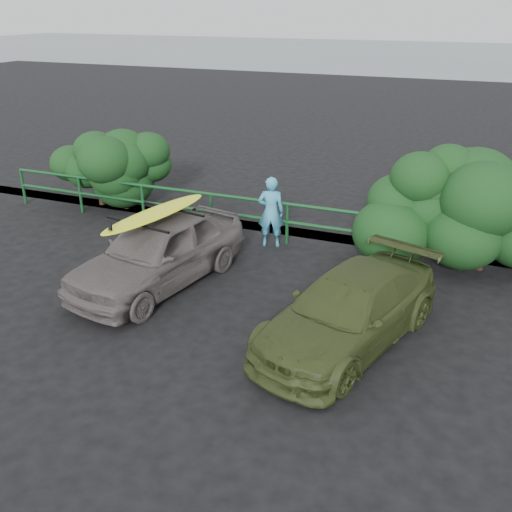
{
  "coord_description": "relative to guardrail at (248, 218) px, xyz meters",
  "views": [
    {
      "loc": [
        5.09,
        -7.05,
        5.31
      ],
      "look_at": [
        1.51,
        1.78,
        1.08
      ],
      "focal_mm": 40.0,
      "sensor_mm": 36.0,
      "label": 1
    }
  ],
  "objects": [
    {
      "name": "sedan",
      "position": [
        -0.72,
        -2.99,
        0.2
      ],
      "size": [
        2.47,
        4.47,
        1.44
      ],
      "primitive_type": "imported",
      "rotation": [
        0.0,
        0.0,
        -0.19
      ],
      "color": "#5E5654",
      "rests_on": "ground"
    },
    {
      "name": "roof_rack",
      "position": [
        -0.72,
        -2.99,
        0.95
      ],
      "size": [
        1.76,
        1.38,
        0.05
      ],
      "primitive_type": null,
      "rotation": [
        0.0,
        0.0,
        -0.19
      ],
      "color": "black",
      "rests_on": "sedan"
    },
    {
      "name": "shrub_right",
      "position": [
        5.0,
        0.5,
        0.76
      ],
      "size": [
        3.2,
        2.4,
        2.56
      ],
      "primitive_type": null,
      "color": "#174018",
      "rests_on": "ground"
    },
    {
      "name": "shrub_left",
      "position": [
        -4.8,
        0.4,
        0.51
      ],
      "size": [
        3.2,
        2.4,
        2.06
      ],
      "primitive_type": null,
      "color": "#174018",
      "rests_on": "ground"
    },
    {
      "name": "ground",
      "position": [
        0.0,
        -5.0,
        -0.52
      ],
      "size": [
        80.0,
        80.0,
        0.0
      ],
      "primitive_type": "plane",
      "color": "black"
    },
    {
      "name": "ocean",
      "position": [
        0.0,
        55.0,
        -0.52
      ],
      "size": [
        200.0,
        200.0,
        0.0
      ],
      "primitive_type": "plane",
      "color": "slate",
      "rests_on": "ground"
    },
    {
      "name": "man",
      "position": [
        0.68,
        -0.26,
        0.33
      ],
      "size": [
        0.7,
        0.55,
        1.7
      ],
      "primitive_type": "imported",
      "rotation": [
        0.0,
        0.0,
        3.4
      ],
      "color": "#42A1C8",
      "rests_on": "ground"
    },
    {
      "name": "olive_vehicle",
      "position": [
        3.39,
        -3.73,
        0.09
      ],
      "size": [
        2.89,
        4.49,
        1.21
      ],
      "primitive_type": "imported",
      "rotation": [
        0.0,
        0.0,
        -0.31
      ],
      "color": "#38441E",
      "rests_on": "ground"
    },
    {
      "name": "surfboard",
      "position": [
        -0.72,
        -2.99,
        1.02
      ],
      "size": [
        1.12,
        2.92,
        0.08
      ],
      "primitive_type": "ellipsoid",
      "rotation": [
        0.0,
        0.0,
        -0.19
      ],
      "color": "#E8F519",
      "rests_on": "roof_rack"
    },
    {
      "name": "guardrail",
      "position": [
        0.0,
        0.0,
        0.0
      ],
      "size": [
        14.0,
        0.08,
        1.04
      ],
      "primitive_type": null,
      "color": "#164D23",
      "rests_on": "ground"
    }
  ]
}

